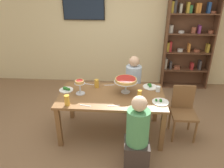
% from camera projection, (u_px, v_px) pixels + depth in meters
% --- Properties ---
extents(ground_plane, '(12.00, 12.00, 0.00)m').
position_uv_depth(ground_plane, '(112.00, 132.00, 3.78)').
color(ground_plane, '#846042').
extents(rear_partition, '(8.00, 0.12, 2.80)m').
position_uv_depth(rear_partition, '(118.00, 28.00, 5.16)').
color(rear_partition, beige).
rests_on(rear_partition, ground_plane).
extents(dining_table, '(1.71, 0.91, 0.74)m').
position_uv_depth(dining_table, '(112.00, 100.00, 3.50)').
color(dining_table, brown).
rests_on(dining_table, ground_plane).
extents(bookshelf, '(1.10, 0.30, 2.21)m').
position_uv_depth(bookshelf, '(188.00, 41.00, 5.00)').
color(bookshelf, brown).
rests_on(bookshelf, ground_plane).
extents(television, '(0.97, 0.05, 0.59)m').
position_uv_depth(television, '(84.00, 7.00, 4.92)').
color(television, black).
extents(diner_far_right, '(0.34, 0.34, 1.15)m').
position_uv_depth(diner_far_right, '(133.00, 88.00, 4.25)').
color(diner_far_right, '#382D28').
rests_on(diner_far_right, ground_plane).
extents(diner_near_right, '(0.34, 0.34, 1.15)m').
position_uv_depth(diner_near_right, '(137.00, 140.00, 2.86)').
color(diner_near_right, '#382D28').
rests_on(diner_near_right, ground_plane).
extents(chair_head_east, '(0.40, 0.40, 0.87)m').
position_uv_depth(chair_head_east, '(183.00, 109.00, 3.55)').
color(chair_head_east, brown).
rests_on(chair_head_east, ground_plane).
extents(deep_dish_pizza_stand, '(0.38, 0.38, 0.25)m').
position_uv_depth(deep_dish_pizza_stand, '(126.00, 81.00, 3.46)').
color(deep_dish_pizza_stand, silver).
rests_on(deep_dish_pizza_stand, dining_table).
extents(personal_pizza_stand, '(0.17, 0.17, 0.24)m').
position_uv_depth(personal_pizza_stand, '(80.00, 84.00, 3.44)').
color(personal_pizza_stand, silver).
rests_on(personal_pizza_stand, dining_table).
extents(salad_plate_near_diner, '(0.25, 0.25, 0.07)m').
position_uv_depth(salad_plate_near_diner, '(150.00, 86.00, 3.72)').
color(salad_plate_near_diner, white).
rests_on(salad_plate_near_diner, dining_table).
extents(salad_plate_far_diner, '(0.25, 0.25, 0.06)m').
position_uv_depth(salad_plate_far_diner, '(160.00, 102.00, 3.25)').
color(salad_plate_far_diner, white).
rests_on(salad_plate_far_diner, dining_table).
extents(salad_plate_spare, '(0.23, 0.23, 0.07)m').
position_uv_depth(salad_plate_spare, '(66.00, 89.00, 3.60)').
color(salad_plate_spare, white).
rests_on(salad_plate_spare, dining_table).
extents(beer_glass_amber_tall, '(0.08, 0.08, 0.16)m').
position_uv_depth(beer_glass_amber_tall, '(67.00, 100.00, 3.15)').
color(beer_glass_amber_tall, gold).
rests_on(beer_glass_amber_tall, dining_table).
extents(beer_glass_amber_short, '(0.08, 0.08, 0.14)m').
position_uv_depth(beer_glass_amber_short, '(97.00, 83.00, 3.69)').
color(beer_glass_amber_short, gold).
rests_on(beer_glass_amber_short, dining_table).
extents(beer_glass_amber_spare, '(0.07, 0.07, 0.16)m').
position_uv_depth(beer_glass_amber_spare, '(140.00, 95.00, 3.30)').
color(beer_glass_amber_spare, gold).
rests_on(beer_glass_amber_spare, dining_table).
extents(water_glass_clear_near, '(0.07, 0.07, 0.09)m').
position_uv_depth(water_glass_clear_near, '(158.00, 89.00, 3.56)').
color(water_glass_clear_near, white).
rests_on(water_glass_clear_near, dining_table).
extents(cutlery_fork_near, '(0.18, 0.05, 0.00)m').
position_uv_depth(cutlery_fork_near, '(86.00, 105.00, 3.17)').
color(cutlery_fork_near, silver).
rests_on(cutlery_fork_near, dining_table).
extents(cutlery_knife_near, '(0.18, 0.06, 0.00)m').
position_uv_depth(cutlery_knife_near, '(89.00, 84.00, 3.83)').
color(cutlery_knife_near, silver).
rests_on(cutlery_knife_near, dining_table).
extents(cutlery_fork_far, '(0.18, 0.05, 0.00)m').
position_uv_depth(cutlery_fork_far, '(109.00, 85.00, 3.79)').
color(cutlery_fork_far, silver).
rests_on(cutlery_fork_far, dining_table).
extents(cutlery_knife_far, '(0.18, 0.05, 0.00)m').
position_uv_depth(cutlery_knife_far, '(114.00, 106.00, 3.16)').
color(cutlery_knife_far, silver).
rests_on(cutlery_knife_far, dining_table).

